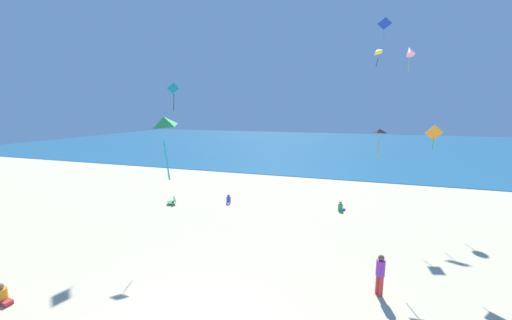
% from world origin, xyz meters
% --- Properties ---
extents(ground_plane, '(120.00, 120.00, 0.00)m').
position_xyz_m(ground_plane, '(0.00, 10.00, 0.00)').
color(ground_plane, beige).
extents(ocean_water, '(120.00, 60.00, 0.05)m').
position_xyz_m(ocean_water, '(0.00, 52.46, 0.03)').
color(ocean_water, '#236084').
rests_on(ocean_water, ground_plane).
extents(beach_chair_near_camera, '(0.83, 0.83, 0.53)m').
position_xyz_m(beach_chair_near_camera, '(-7.71, 11.01, 0.25)').
color(beach_chair_near_camera, '#2D9956').
rests_on(beach_chair_near_camera, ground_plane).
extents(person_0, '(0.37, 0.56, 0.65)m').
position_xyz_m(person_0, '(-3.98, 12.45, 0.24)').
color(person_0, blue).
rests_on(person_0, ground_plane).
extents(person_1, '(0.44, 0.44, 1.56)m').
position_xyz_m(person_1, '(5.54, 4.11, 0.90)').
color(person_1, red).
rests_on(person_1, ground_plane).
extents(person_2, '(0.61, 0.38, 0.74)m').
position_xyz_m(person_2, '(-6.97, -0.47, 0.27)').
color(person_2, orange).
rests_on(person_2, ground_plane).
extents(person_3, '(0.55, 0.58, 0.66)m').
position_xyz_m(person_3, '(3.81, 13.24, 0.24)').
color(person_3, green).
rests_on(person_3, ground_plane).
extents(kite_blue, '(1.03, 0.41, 1.67)m').
position_xyz_m(kite_blue, '(6.17, 18.76, 13.01)').
color(kite_blue, blue).
extents(kite_orange, '(0.75, 0.31, 1.12)m').
position_xyz_m(kite_orange, '(7.84, 8.66, 5.63)').
color(kite_orange, orange).
extents(kite_yellow, '(0.78, 0.84, 1.24)m').
position_xyz_m(kite_yellow, '(5.58, 15.61, 10.52)').
color(kite_yellow, yellow).
extents(kite_green, '(0.69, 0.64, 1.33)m').
position_xyz_m(kite_green, '(0.76, -1.61, 6.42)').
color(kite_green, green).
extents(kite_black, '(0.67, 0.61, 1.38)m').
position_xyz_m(kite_black, '(5.47, 7.72, 5.72)').
color(kite_black, black).
extents(kite_teal, '(0.65, 0.26, 1.51)m').
position_xyz_m(kite_teal, '(-5.09, 7.73, 7.75)').
color(kite_teal, '#1EADAD').
extents(kite_pink, '(0.78, 0.98, 1.90)m').
position_xyz_m(kite_pink, '(7.93, 18.11, 10.87)').
color(kite_pink, pink).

